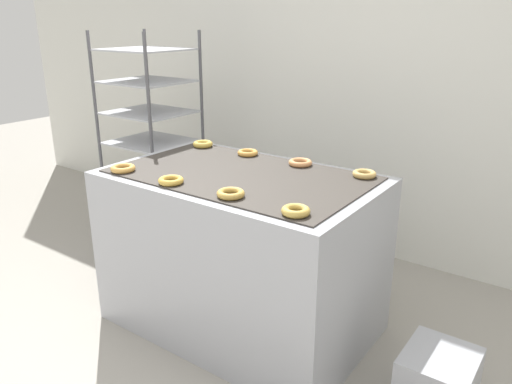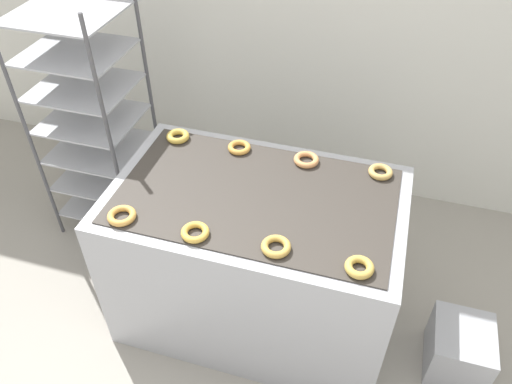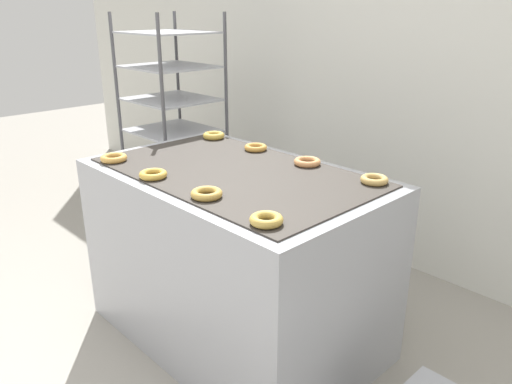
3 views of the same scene
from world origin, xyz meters
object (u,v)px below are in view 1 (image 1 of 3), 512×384
at_px(baking_rack_cart, 152,142).
at_px(donut_near_midleft, 171,180).
at_px(donut_far_midleft, 248,153).
at_px(donut_far_midright, 300,163).
at_px(donut_far_right, 364,174).
at_px(glaze_bin, 437,383).
at_px(fryer_machine, 241,252).
at_px(donut_far_left, 203,144).
at_px(donut_near_left, 123,168).
at_px(donut_near_right, 296,211).
at_px(donut_near_midright, 231,194).

xyz_separation_m(baking_rack_cart, donut_near_midleft, (1.06, -0.86, 0.12)).
height_order(donut_far_midleft, donut_far_midright, donut_far_midright).
bearing_deg(donut_far_right, baking_rack_cart, 174.78).
distance_m(glaze_bin, donut_far_midright, 1.35).
relative_size(fryer_machine, donut_far_left, 11.38).
bearing_deg(donut_far_right, donut_near_left, -149.01).
bearing_deg(donut_far_right, glaze_bin, -32.77).
distance_m(donut_near_midleft, donut_near_right, 0.75).
relative_size(donut_far_left, donut_far_right, 1.03).
distance_m(donut_far_midright, donut_far_right, 0.40).
bearing_deg(donut_near_right, donut_far_midleft, 138.33).
bearing_deg(donut_far_right, donut_near_midleft, -138.15).
distance_m(glaze_bin, donut_near_midright, 1.32).
height_order(donut_near_midright, donut_far_left, donut_far_left).
bearing_deg(donut_near_midright, fryer_machine, 120.30).
bearing_deg(donut_near_right, donut_near_midleft, -179.53).
height_order(donut_near_left, donut_far_midright, same).
relative_size(baking_rack_cart, donut_near_midleft, 12.73).
bearing_deg(donut_near_right, donut_far_left, 149.15).
relative_size(fryer_machine, donut_near_left, 10.88).
distance_m(donut_near_midright, donut_far_right, 0.78).
height_order(glaze_bin, donut_far_left, donut_far_left).
bearing_deg(donut_far_midleft, donut_near_midright, -59.64).
relative_size(donut_far_left, donut_far_midright, 0.96).
bearing_deg(glaze_bin, donut_near_left, -170.23).
distance_m(baking_rack_cart, donut_near_right, 2.01).
xyz_separation_m(donut_near_right, donut_far_midright, (-0.38, 0.68, -0.00)).
distance_m(baking_rack_cart, donut_near_midleft, 1.37).
bearing_deg(donut_far_midright, glaze_bin, -20.79).
distance_m(donut_near_left, donut_far_midright, 1.01).
bearing_deg(baking_rack_cart, donut_near_left, -51.16).
bearing_deg(glaze_bin, donut_far_right, 147.23).
xyz_separation_m(baking_rack_cart, donut_far_left, (0.68, -0.18, 0.12)).
height_order(donut_near_midleft, donut_far_left, donut_far_left).
bearing_deg(fryer_machine, donut_far_right, 30.76).
distance_m(donut_near_midleft, donut_far_midleft, 0.68).
bearing_deg(donut_near_right, donut_far_right, 88.49).
distance_m(donut_near_right, donut_far_midright, 0.77).
relative_size(donut_near_left, donut_far_midright, 1.01).
bearing_deg(fryer_machine, donut_near_right, -31.01).
distance_m(donut_far_left, donut_far_midright, 0.75).
height_order(donut_near_midright, donut_near_right, donut_near_right).
xyz_separation_m(donut_near_left, donut_near_right, (1.13, 0.00, 0.00)).
bearing_deg(donut_near_midright, donut_far_left, 138.90).
xyz_separation_m(glaze_bin, donut_far_left, (-1.75, 0.38, 0.82)).
xyz_separation_m(donut_near_midleft, donut_far_left, (-0.38, 0.68, 0.00)).
xyz_separation_m(fryer_machine, donut_near_right, (0.56, -0.34, 0.50)).
bearing_deg(donut_far_left, glaze_bin, -12.23).
bearing_deg(donut_near_midleft, glaze_bin, 12.44).
distance_m(donut_near_right, donut_far_left, 1.32).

